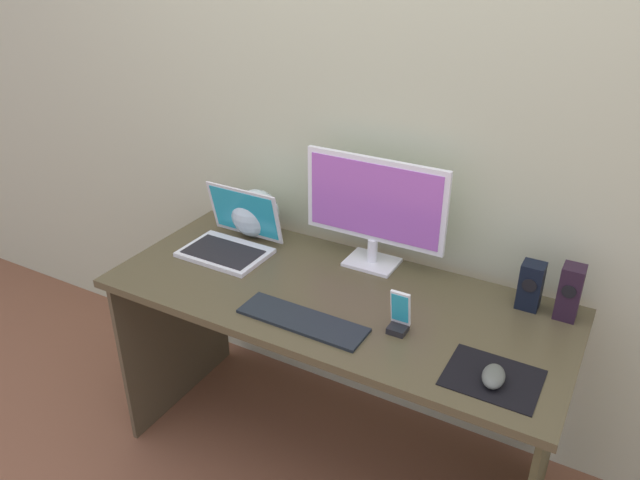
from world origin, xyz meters
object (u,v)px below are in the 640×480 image
(phone_in_dock, at_px, (399,317))
(speaker_near_monitor, at_px, (531,286))
(monitor, at_px, (374,207))
(speaker_right, at_px, (570,292))
(laptop, at_px, (232,239))
(keyboard_external, at_px, (302,320))
(fishbowl, at_px, (255,213))
(mouse, at_px, (494,376))

(phone_in_dock, bearing_deg, speaker_near_monitor, 46.27)
(monitor, bearing_deg, phone_in_dock, -53.82)
(speaker_right, height_order, speaker_near_monitor, speaker_right)
(monitor, bearing_deg, laptop, -162.36)
(keyboard_external, height_order, phone_in_dock, phone_in_dock)
(speaker_right, distance_m, laptop, 1.17)
(speaker_near_monitor, bearing_deg, phone_in_dock, -133.73)
(laptop, distance_m, keyboard_external, 0.54)
(monitor, bearing_deg, speaker_near_monitor, -0.84)
(laptop, bearing_deg, speaker_near_monitor, 8.19)
(speaker_right, bearing_deg, keyboard_external, -148.85)
(monitor, xyz_separation_m, speaker_right, (0.66, -0.01, -0.13))
(speaker_right, height_order, keyboard_external, speaker_right)
(monitor, height_order, speaker_near_monitor, monitor)
(keyboard_external, bearing_deg, monitor, 86.14)
(phone_in_dock, bearing_deg, keyboard_external, -160.02)
(speaker_right, xyz_separation_m, fishbowl, (-1.16, 0.00, -0.00))
(speaker_near_monitor, relative_size, laptop, 0.50)
(speaker_near_monitor, bearing_deg, monitor, 179.16)
(laptop, height_order, keyboard_external, laptop)
(fishbowl, distance_m, mouse, 1.13)
(keyboard_external, distance_m, mouse, 0.58)
(speaker_right, relative_size, keyboard_external, 0.43)
(monitor, xyz_separation_m, mouse, (0.55, -0.42, -0.20))
(speaker_near_monitor, bearing_deg, laptop, -171.81)
(monitor, height_order, speaker_right, monitor)
(fishbowl, relative_size, mouse, 1.86)
(mouse, bearing_deg, phone_in_dock, 155.94)
(monitor, height_order, keyboard_external, monitor)
(speaker_near_monitor, distance_m, phone_in_dock, 0.44)
(speaker_near_monitor, xyz_separation_m, mouse, (0.00, -0.41, -0.06))
(speaker_right, distance_m, speaker_near_monitor, 0.11)
(laptop, distance_m, mouse, 1.08)
(laptop, bearing_deg, speaker_right, 7.39)
(laptop, height_order, fishbowl, laptop)
(speaker_near_monitor, relative_size, phone_in_dock, 1.12)
(speaker_right, bearing_deg, fishbowl, 179.82)
(laptop, bearing_deg, monitor, 17.64)
(speaker_near_monitor, bearing_deg, keyboard_external, -144.13)
(keyboard_external, bearing_deg, speaker_near_monitor, 36.62)
(speaker_right, relative_size, speaker_near_monitor, 1.14)
(fishbowl, height_order, keyboard_external, fishbowl)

